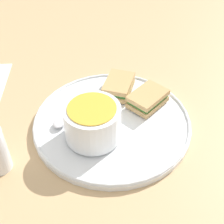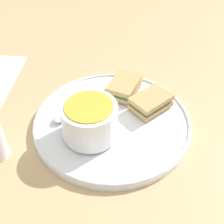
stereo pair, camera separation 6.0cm
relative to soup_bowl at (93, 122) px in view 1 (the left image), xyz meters
The scene contains 6 objects.
ground_plane 0.08m from the soup_bowl, 64.37° to the left, with size 2.40×2.40×0.00m, color tan.
plate 0.07m from the soup_bowl, 64.37° to the left, with size 0.31×0.31×0.02m.
soup_bowl is the anchor object (origin of this frame).
spoon 0.08m from the soup_bowl, 162.13° to the left, with size 0.03×0.11×0.01m.
sandwich_half_near 0.14m from the soup_bowl, 52.72° to the left, with size 0.09×0.10×0.03m.
sandwich_half_far 0.14m from the soup_bowl, 82.79° to the left, with size 0.06×0.08×0.03m.
Camera 1 is at (0.10, -0.43, 0.44)m, focal length 50.00 mm.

